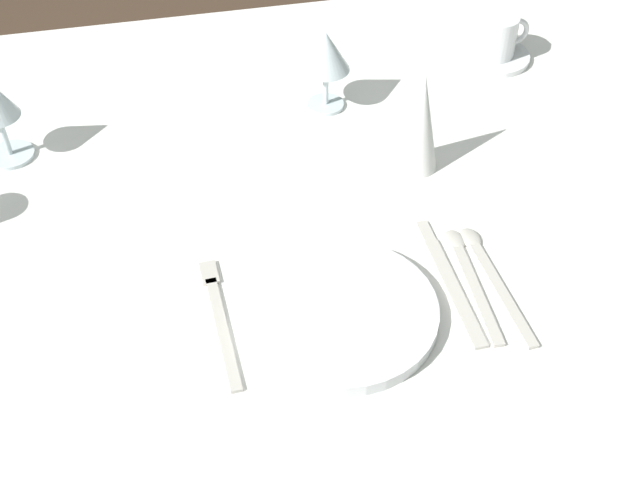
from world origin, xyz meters
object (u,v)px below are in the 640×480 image
Objects in this scene: fork_outer at (219,316)px; dinner_knife at (451,283)px; napkin_folded at (421,122)px; spoon_dessert at (489,269)px; dinner_plate at (341,312)px; wine_glass_left at (326,55)px; spoon_soup at (467,270)px; coffee_cup_right at (497,35)px.

fork_outer is 0.30m from dinner_knife.
spoon_dessert is at bearing -83.60° from napkin_folded.
dinner_plate reaches higher than dinner_knife.
wine_glass_left is at bearing 106.76° from spoon_dessert.
dinner_plate reaches higher than spoon_soup.
fork_outer is 1.04× the size of spoon_soup.
dinner_knife is at bearing -80.94° from wine_glass_left.
napkin_folded is at bearing 96.40° from spoon_dessert.
fork_outer is at bearing -178.53° from spoon_soup.
dinner_plate is at bearing -171.50° from dinner_knife.
spoon_dessert is 1.60× the size of wine_glass_left.
spoon_dessert is (0.06, 0.01, -0.00)m from dinner_knife.
napkin_folded is at bearing 35.35° from fork_outer.
fork_outer is 0.36m from spoon_dessert.
fork_outer is 1.58× the size of wine_glass_left.
spoon_soup is 1.52× the size of wine_glass_left.
dinner_knife is at bearing -116.86° from coffee_cup_right.
wine_glass_left reaches higher than spoon_soup.
wine_glass_left is at bearing 103.35° from spoon_soup.
spoon_soup is at bearing -76.65° from wine_glass_left.
napkin_folded is at bearing -61.67° from wine_glass_left.
spoon_soup is 0.24m from napkin_folded.
napkin_folded is at bearing -130.61° from coffee_cup_right.
wine_glass_left is (-0.10, 0.41, 0.09)m from spoon_soup.
wine_glass_left is at bearing -166.19° from coffee_cup_right.
wine_glass_left is (0.23, 0.42, 0.09)m from fork_outer.
spoon_dessert reaches higher than dinner_knife.
fork_outer is 0.33m from spoon_soup.
wine_glass_left is (-0.07, 0.43, 0.09)m from dinner_knife.
coffee_cup_right reaches higher than dinner_plate.
coffee_cup_right reaches higher than spoon_soup.
dinner_knife is at bearing 8.50° from dinner_plate.
dinner_plate reaches higher than fork_outer.
fork_outer is at bearing -138.17° from coffee_cup_right.
spoon_soup is (0.33, 0.01, 0.00)m from fork_outer.
wine_glass_left is at bearing 118.33° from napkin_folded.
wine_glass_left is (-0.12, 0.41, 0.09)m from spoon_dessert.
spoon_soup is 0.03m from spoon_dessert.
spoon_dessert is (0.21, 0.03, -0.01)m from dinner_plate.
spoon_dessert is 0.54m from coffee_cup_right.
fork_outer is 0.93× the size of dinner_knife.
dinner_plate is 0.15m from dinner_knife.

